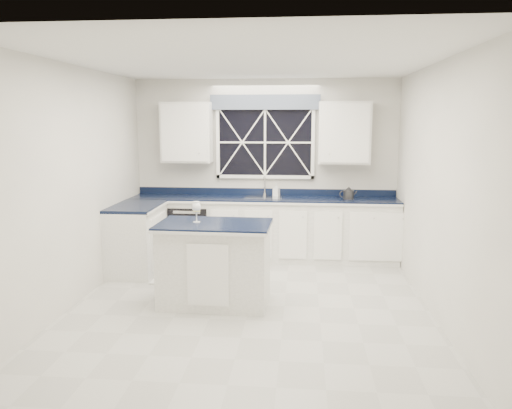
# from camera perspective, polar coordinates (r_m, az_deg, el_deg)

# --- Properties ---
(ground) EXTENTS (4.50, 4.50, 0.00)m
(ground) POSITION_cam_1_polar(r_m,az_deg,el_deg) (5.82, -0.66, -11.40)
(ground) COLOR #B4B3AF
(ground) RESTS_ON ground
(back_wall) EXTENTS (4.00, 0.10, 2.70)m
(back_wall) POSITION_cam_1_polar(r_m,az_deg,el_deg) (7.70, 1.06, 4.15)
(back_wall) COLOR silver
(back_wall) RESTS_ON ground
(base_cabinets) EXTENTS (3.99, 1.60, 0.90)m
(base_cabinets) POSITION_cam_1_polar(r_m,az_deg,el_deg) (7.42, -1.79, -3.11)
(base_cabinets) COLOR white
(base_cabinets) RESTS_ON ground
(countertop) EXTENTS (3.98, 0.64, 0.04)m
(countertop) POSITION_cam_1_polar(r_m,az_deg,el_deg) (7.46, 0.88, 0.64)
(countertop) COLOR black
(countertop) RESTS_ON base_cabinets
(dishwasher) EXTENTS (0.60, 0.58, 0.82)m
(dishwasher) POSITION_cam_1_polar(r_m,az_deg,el_deg) (7.72, -7.31, -2.99)
(dishwasher) COLOR black
(dishwasher) RESTS_ON ground
(window) EXTENTS (1.65, 0.09, 1.26)m
(window) POSITION_cam_1_polar(r_m,az_deg,el_deg) (7.63, 1.04, 7.71)
(window) COLOR black
(window) RESTS_ON ground
(upper_cabinets) EXTENTS (3.10, 0.34, 0.90)m
(upper_cabinets) POSITION_cam_1_polar(r_m,az_deg,el_deg) (7.50, 0.97, 8.21)
(upper_cabinets) COLOR white
(upper_cabinets) RESTS_ON ground
(faucet) EXTENTS (0.05, 0.20, 0.30)m
(faucet) POSITION_cam_1_polar(r_m,az_deg,el_deg) (7.63, 0.99, 2.19)
(faucet) COLOR #B1B1B3
(faucet) RESTS_ON countertop
(island) EXTENTS (1.29, 0.80, 0.94)m
(island) POSITION_cam_1_polar(r_m,az_deg,el_deg) (5.74, -4.74, -6.72)
(island) COLOR white
(island) RESTS_ON ground
(rug) EXTENTS (1.16, 0.75, 0.02)m
(rug) POSITION_cam_1_polar(r_m,az_deg,el_deg) (6.77, -6.68, -8.30)
(rug) COLOR beige
(rug) RESTS_ON ground
(kettle) EXTENTS (0.26, 0.15, 0.18)m
(kettle) POSITION_cam_1_polar(r_m,az_deg,el_deg) (7.43, 10.52, 1.25)
(kettle) COLOR #29292B
(kettle) RESTS_ON countertop
(wine_glass) EXTENTS (0.10, 0.10, 0.24)m
(wine_glass) POSITION_cam_1_polar(r_m,az_deg,el_deg) (5.65, -6.83, -0.39)
(wine_glass) COLOR white
(wine_glass) RESTS_ON island
(soap_bottle) EXTENTS (0.11, 0.11, 0.19)m
(soap_bottle) POSITION_cam_1_polar(r_m,az_deg,el_deg) (7.61, 2.34, 1.69)
(soap_bottle) COLOR silver
(soap_bottle) RESTS_ON countertop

